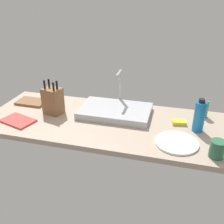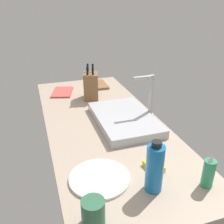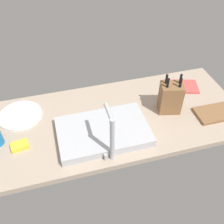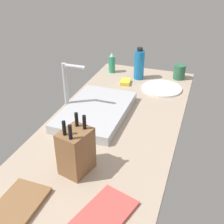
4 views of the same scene
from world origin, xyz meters
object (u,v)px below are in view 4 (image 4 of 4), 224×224
coffee_mug (179,72)px  water_bottle (139,64)px  cutting_board (17,206)px  dish_towel (105,214)px  faucet (68,84)px  soap_bottle (112,64)px  dinner_plate (162,88)px  knife_block (76,151)px  dish_sponge (125,82)px  sink_basin (96,111)px

coffee_mug → water_bottle: bearing=108.6°
cutting_board → dish_towel: size_ratio=1.00×
faucet → soap_bottle: faucet is taller
soap_bottle → dinner_plate: 43.53cm
dish_towel → coffee_mug: size_ratio=2.25×
knife_block → cutting_board: (-24.74, 11.21, -8.68)cm
soap_bottle → coffee_mug: size_ratio=1.50×
soap_bottle → dish_towel: size_ratio=0.67×
knife_block → dish_sponge: size_ratio=2.72×
faucet → knife_block: 50.04cm
knife_block → dinner_plate: bearing=2.0°
sink_basin → dish_towel: size_ratio=2.24×
dish_sponge → sink_basin: bearing=176.1°
knife_block → dish_sponge: knife_block is taller
water_bottle → cutting_board: bearing=175.0°
knife_block → soap_bottle: bearing=25.5°
faucet → dish_sponge: 50.94cm
dinner_plate → knife_block: bearing=168.2°
dish_towel → water_bottle: bearing=9.1°
dish_sponge → water_bottle: bearing=-27.9°
sink_basin → coffee_mug: 73.96cm
water_bottle → dish_towel: (-117.00, -18.71, -9.56)cm
dish_towel → knife_block: bearing=46.2°
soap_bottle → water_bottle: water_bottle is taller
knife_block → dish_towel: bearing=-120.0°
sink_basin → soap_bottle: soap_bottle is taller
faucet → coffee_mug: (65.21, -50.95, -11.10)cm
faucet → coffee_mug: bearing=-38.0°
faucet → dinner_plate: bearing=-44.1°
faucet → dish_sponge: bearing=-22.5°
cutting_board → water_bottle: size_ratio=1.02×
cutting_board → soap_bottle: soap_bottle is taller
sink_basin → knife_block: (-43.24, -9.31, 7.19)cm
coffee_mug → dish_sponge: bearing=122.0°
knife_block → coffee_mug: 111.34cm
dish_towel → coffee_mug: (125.85, -7.63, 4.33)cm
sink_basin → cutting_board: size_ratio=2.24×
cutting_board → soap_bottle: 129.43cm
water_bottle → dish_towel: water_bottle is taller
dinner_plate → dish_sponge: 24.50cm
faucet → dish_towel: bearing=-144.5°
knife_block → dish_towel: (-17.71, -18.43, -8.98)cm
dish_sponge → dinner_plate: bearing=-91.5°
soap_bottle → dish_sponge: size_ratio=1.64×
dinner_plate → faucet: bearing=135.9°
sink_basin → coffee_mug: size_ratio=5.04×
faucet → dinner_plate: faucet is taller
faucet → soap_bottle: 62.05cm
faucet → cutting_board: (-67.68, -13.67, -15.13)cm
faucet → dinner_plate: (44.41, -43.10, -15.43)cm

